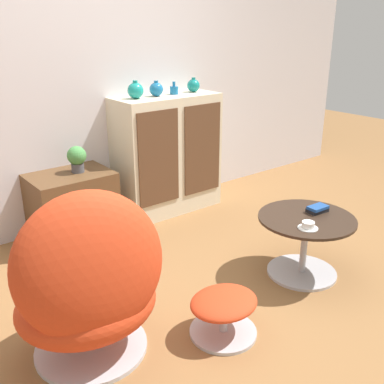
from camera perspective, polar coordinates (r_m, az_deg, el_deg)
The scene contains 14 objects.
ground_plane at distance 2.89m, azimuth 3.40°, elevation -13.51°, with size 12.00×12.00×0.00m, color olive.
wall_back at distance 3.78m, azimuth -13.54°, elevation 15.31°, with size 6.40×0.06×2.60m.
sideboard at distance 4.02m, azimuth -3.16°, elevation 4.82°, with size 0.93×0.43×1.04m.
tv_console at distance 3.66m, azimuth -14.92°, elevation -1.72°, with size 0.62×0.46×0.53m.
egg_chair at distance 2.29m, azimuth -12.96°, elevation -11.62°, with size 0.82×0.77×0.95m.
ottoman at distance 2.53m, azimuth 4.05°, elevation -14.53°, with size 0.39×0.37×0.25m.
coffee_table at distance 3.12m, azimuth 14.12°, elevation -5.88°, with size 0.64×0.64×0.42m.
vase_leftmost at distance 3.74m, azimuth -7.19°, elevation 12.66°, with size 0.13×0.13×0.15m.
vase_inner_left at distance 3.85m, azimuth -4.57°, elevation 12.87°, with size 0.11×0.11×0.13m.
vase_inner_right at distance 3.96m, azimuth -2.30°, elevation 12.83°, with size 0.07×0.07×0.11m.
vase_rightmost at distance 4.08m, azimuth 0.18°, elevation 13.37°, with size 0.11×0.11×0.13m.
potted_plant at distance 3.57m, azimuth -14.42°, elevation 4.24°, with size 0.15×0.15×0.21m.
teacup at distance 2.88m, azimuth 14.52°, elevation -4.19°, with size 0.13×0.13×0.05m.
book_stack at distance 3.14m, azimuth 15.65°, elevation -2.08°, with size 0.15×0.10×0.04m.
Camera 1 is at (-1.61, -1.76, 1.63)m, focal length 42.00 mm.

